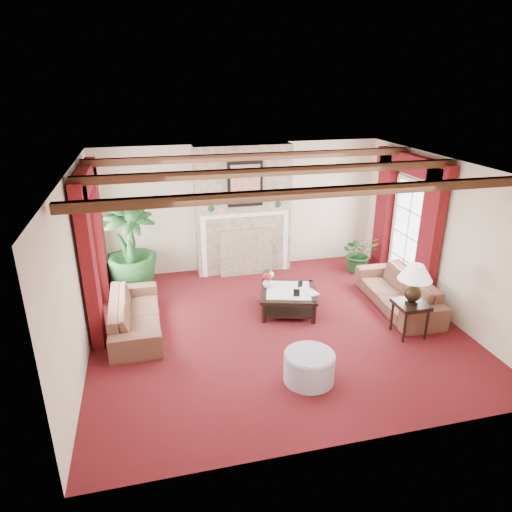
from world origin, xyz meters
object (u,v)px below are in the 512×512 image
object	(u,v)px
sofa_right	(399,286)
ottoman	(309,367)
coffee_table	(288,301)
side_table	(409,319)
potted_palm	(132,267)
sofa_left	(135,309)

from	to	relation	value
sofa_right	ottoman	size ratio (longest dim) A/B	2.98
coffee_table	side_table	size ratio (longest dim) A/B	1.70
potted_palm	coffee_table	xyz separation A→B (m)	(2.71, -1.51, -0.30)
sofa_right	ottoman	distance (m)	2.88
sofa_left	coffee_table	world-z (taller)	sofa_left
side_table	coffee_table	bearing A→B (deg)	143.25
sofa_left	sofa_right	world-z (taller)	sofa_right
sofa_left	side_table	bearing A→B (deg)	-105.76
side_table	sofa_right	bearing A→B (deg)	70.30
ottoman	sofa_right	bearing A→B (deg)	36.06
ottoman	sofa_left	bearing A→B (deg)	139.94
side_table	ottoman	world-z (taller)	side_table
side_table	ottoman	xyz separation A→B (m)	(-1.99, -0.76, -0.08)
sofa_left	ottoman	world-z (taller)	sofa_left
sofa_right	coffee_table	size ratio (longest dim) A/B	2.14
sofa_left	ottoman	bearing A→B (deg)	-130.26
potted_palm	coffee_table	bearing A→B (deg)	-29.11
coffee_table	side_table	distance (m)	2.08
coffee_table	ottoman	bearing A→B (deg)	-83.26
sofa_right	coffee_table	xyz separation A→B (m)	(-2.00, 0.31, -0.21)
sofa_right	ottoman	xyz separation A→B (m)	(-2.32, -1.69, -0.20)
sofa_left	potted_palm	xyz separation A→B (m)	(-0.05, 1.55, 0.11)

